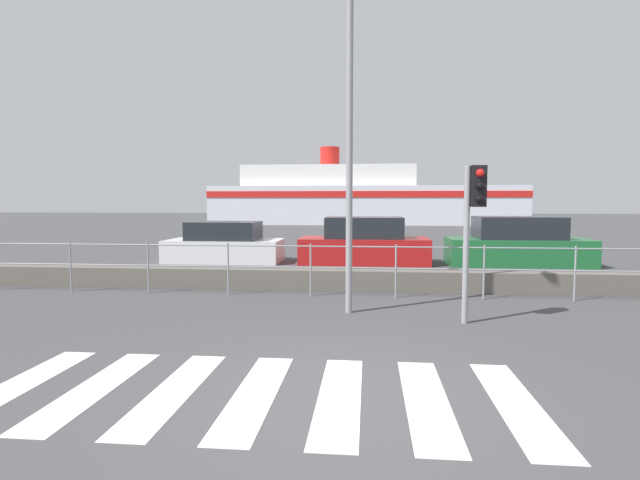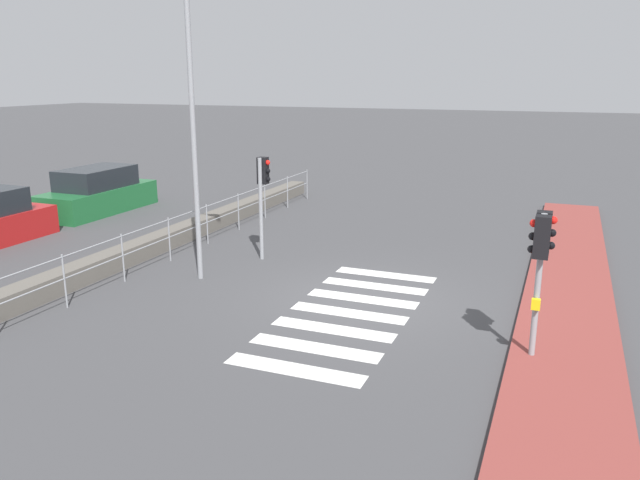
{
  "view_description": "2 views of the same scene",
  "coord_description": "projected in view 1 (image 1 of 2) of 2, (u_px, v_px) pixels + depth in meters",
  "views": [
    {
      "loc": [
        0.32,
        -5.1,
        2.06
      ],
      "look_at": [
        -0.37,
        2.0,
        1.5
      ],
      "focal_mm": 28.0,
      "sensor_mm": 36.0,
      "label": 1
    },
    {
      "loc": [
        -12.04,
        -3.82,
        4.62
      ],
      "look_at": [
        0.07,
        1.0,
        1.2
      ],
      "focal_mm": 35.0,
      "sensor_mm": 36.0,
      "label": 2
    }
  ],
  "objects": [
    {
      "name": "ferry_boat",
      "position": [
        358.0,
        199.0,
        46.41
      ],
      "size": [
        27.38,
        8.76,
        7.05
      ],
      "color": "silver",
      "rests_on": "ground_plane"
    },
    {
      "name": "streetlamp",
      "position": [
        349.0,
        85.0,
        8.73
      ],
      "size": [
        0.32,
        1.07,
        6.67
      ],
      "color": "gray",
      "rests_on": "ground_plane"
    },
    {
      "name": "traffic_light_far",
      "position": [
        474.0,
        208.0,
        8.25
      ],
      "size": [
        0.34,
        0.32,
        2.64
      ],
      "color": "gray",
      "rests_on": "ground_plane"
    },
    {
      "name": "seawall",
      "position": [
        354.0,
        280.0,
        11.56
      ],
      "size": [
        22.28,
        0.55,
        0.47
      ],
      "color": "#605B54",
      "rests_on": "ground_plane"
    },
    {
      "name": "parked_car_red",
      "position": [
        364.0,
        244.0,
        16.5
      ],
      "size": [
        4.22,
        1.78,
        1.54
      ],
      "color": "#B21919",
      "rests_on": "ground_plane"
    },
    {
      "name": "ground_plane",
      "position": [
        337.0,
        397.0,
        5.25
      ],
      "size": [
        160.0,
        160.0,
        0.0
      ],
      "primitive_type": "plane",
      "color": "#424244"
    },
    {
      "name": "harbor_fence",
      "position": [
        353.0,
        262.0,
        10.65
      ],
      "size": [
        20.09,
        0.04,
        1.15
      ],
      "color": "gray",
      "rests_on": "ground_plane"
    },
    {
      "name": "parked_car_white",
      "position": [
        225.0,
        245.0,
        16.96
      ],
      "size": [
        3.87,
        1.82,
        1.36
      ],
      "color": "silver",
      "rests_on": "ground_plane"
    },
    {
      "name": "parked_car_green",
      "position": [
        517.0,
        244.0,
        16.03
      ],
      "size": [
        4.4,
        1.79,
        1.56
      ],
      "color": "#1E6633",
      "rests_on": "ground_plane"
    },
    {
      "name": "crosswalk",
      "position": [
        256.0,
        393.0,
        5.33
      ],
      "size": [
        5.85,
        2.4,
        0.01
      ],
      "color": "silver",
      "rests_on": "ground_plane"
    }
  ]
}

